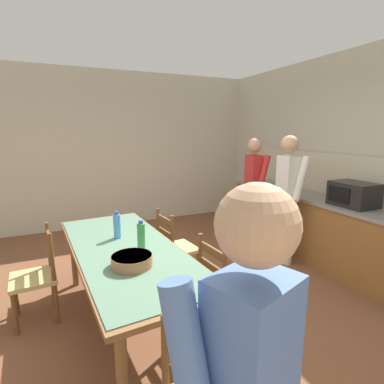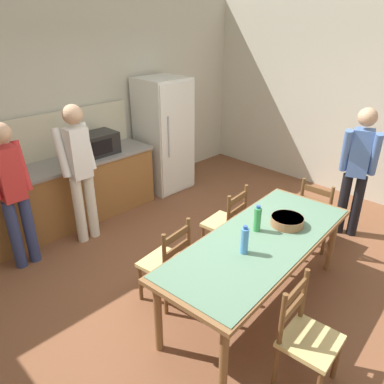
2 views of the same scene
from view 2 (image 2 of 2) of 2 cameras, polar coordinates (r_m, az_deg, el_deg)
The scene contains 18 objects.
ground_plane at distance 4.30m, azimuth 2.54°, elevation -12.86°, with size 8.32×8.32×0.00m, color brown.
wall_back at distance 5.65m, azimuth -17.92°, elevation 11.83°, with size 6.52×0.12×2.90m, color beige.
wall_right at distance 6.32m, azimuth 23.71°, elevation 12.29°, with size 0.12×5.20×2.90m, color beige.
kitchen_counter at distance 5.34m, azimuth -20.30°, elevation -0.81°, with size 2.95×0.66×0.89m.
counter_splashback at distance 5.35m, azimuth -22.97°, elevation 7.40°, with size 2.91×0.03×0.60m, color beige.
refrigerator at distance 6.11m, azimuth -4.31°, elevation 8.63°, with size 0.72×0.73×1.81m.
microwave at distance 5.42m, azimuth -14.12°, elevation 7.21°, with size 0.50×0.39×0.30m.
dining_table at distance 3.61m, azimuth 10.27°, elevation -8.09°, with size 2.32×1.06×0.77m.
bottle_near_centre at distance 3.29m, azimuth 8.01°, elevation -7.32°, with size 0.07×0.07×0.27m.
bottle_off_centre at distance 3.63m, azimuth 9.94°, elevation -4.09°, with size 0.07×0.07×0.27m.
serving_bowl at distance 3.82m, azimuth 14.31°, elevation -4.23°, with size 0.32×0.32×0.09m.
chair_side_far_left at distance 3.78m, azimuth -3.84°, elevation -10.71°, with size 0.47×0.45×0.91m.
chair_side_near_left at distance 3.18m, azimuth 16.96°, elevation -20.45°, with size 0.45×0.43×0.91m.
chair_head_end at distance 4.86m, azimuth 18.63°, elevation -3.22°, with size 0.42×0.43×0.91m.
chair_side_far_right at distance 4.44m, azimuth 5.26°, elevation -4.77°, with size 0.46×0.44×0.91m.
person_at_sink at distance 4.48m, azimuth -25.70°, elevation 0.33°, with size 0.43×0.29×1.70m.
person_at_counter at distance 4.73m, azimuth -16.78°, elevation 3.55°, with size 0.44×0.30×1.76m.
person_by_table at distance 5.08m, azimuth 23.89°, elevation 3.47°, with size 0.37×0.48×1.69m.
Camera 2 is at (-2.52, -2.24, 2.67)m, focal length 35.00 mm.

